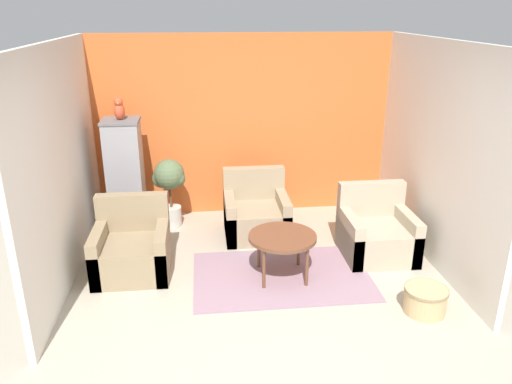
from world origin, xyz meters
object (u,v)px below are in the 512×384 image
(potted_plant, at_px, (169,183))
(wicker_basket, at_px, (425,299))
(armchair_left, at_px, (132,250))
(birdcage, at_px, (126,177))
(parrot, at_px, (119,109))
(armchair_right, at_px, (376,234))
(armchair_middle, at_px, (256,215))
(coffee_table, at_px, (282,239))

(potted_plant, height_order, wicker_basket, potted_plant)
(armchair_left, xyz_separation_m, birdcage, (-0.18, 1.15, 0.44))
(potted_plant, xyz_separation_m, wicker_basket, (2.49, -2.30, -0.46))
(parrot, bearing_deg, armchair_left, -81.19)
(wicker_basket, bearing_deg, potted_plant, 137.23)
(potted_plant, distance_m, wicker_basket, 3.42)
(birdcage, bearing_deg, armchair_right, -19.69)
(parrot, bearing_deg, armchair_middle, -11.88)
(parrot, height_order, wicker_basket, parrot)
(armchair_middle, bearing_deg, coffee_table, -82.00)
(armchair_right, height_order, birdcage, birdcage)
(armchair_left, relative_size, birdcage, 0.55)
(armchair_middle, bearing_deg, parrot, 168.12)
(coffee_table, relative_size, parrot, 2.57)
(armchair_left, relative_size, armchair_right, 1.00)
(birdcage, bearing_deg, armchair_left, -81.17)
(armchair_left, distance_m, potted_plant, 1.29)
(parrot, xyz_separation_m, wicker_basket, (3.02, -2.25, -1.44))
(armchair_left, xyz_separation_m, potted_plant, (0.36, 1.20, 0.34))
(armchair_left, height_order, armchair_right, same)
(armchair_left, height_order, wicker_basket, armchair_left)
(armchair_middle, bearing_deg, birdcage, 168.20)
(armchair_middle, height_order, potted_plant, potted_plant)
(armchair_right, distance_m, birdcage, 3.16)
(armchair_middle, relative_size, birdcage, 0.55)
(armchair_right, bearing_deg, potted_plant, 155.42)
(armchair_middle, bearing_deg, potted_plant, 160.39)
(coffee_table, relative_size, armchair_right, 0.90)
(coffee_table, distance_m, armchair_right, 1.25)
(birdcage, relative_size, wicker_basket, 3.54)
(armchair_middle, relative_size, potted_plant, 0.88)
(coffee_table, height_order, parrot, parrot)
(coffee_table, xyz_separation_m, parrot, (-1.78, 1.45, 1.13))
(parrot, xyz_separation_m, potted_plant, (0.54, 0.05, -0.98))
(armchair_right, relative_size, birdcage, 0.55)
(armchair_left, relative_size, wicker_basket, 1.96)
(armchair_right, xyz_separation_m, birdcage, (-2.95, 1.05, 0.44))
(armchair_left, bearing_deg, potted_plant, 73.33)
(parrot, bearing_deg, potted_plant, 4.85)
(birdcage, bearing_deg, armchair_middle, -11.80)
(coffee_table, relative_size, potted_plant, 0.79)
(armchair_right, relative_size, parrot, 2.87)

